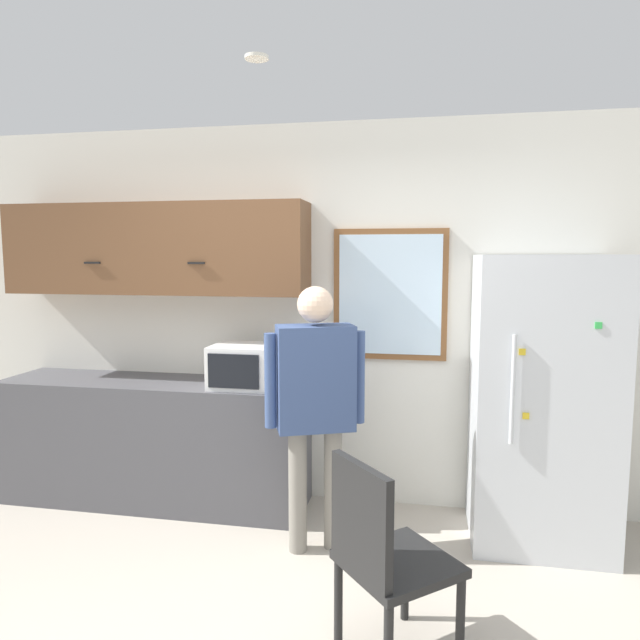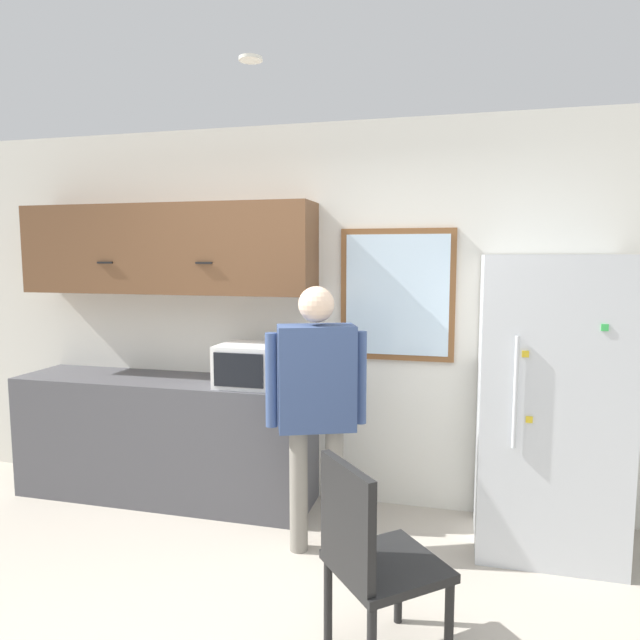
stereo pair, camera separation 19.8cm
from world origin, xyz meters
name	(u,v)px [view 2 (the right image)]	position (x,y,z in m)	size (l,w,h in m)	color
back_wall	(320,315)	(0.00, 1.90, 1.35)	(6.00, 0.06, 2.70)	silver
counter	(165,438)	(-1.10, 1.59, 0.45)	(2.20, 0.56, 0.89)	#4C4C51
upper_cabinets	(167,249)	(-1.10, 1.69, 1.83)	(2.20, 0.38, 0.64)	brown
microwave	(255,365)	(-0.37, 1.53, 1.04)	(0.49, 0.38, 0.29)	white
person	(316,392)	(0.17, 1.12, 0.98)	(0.57, 0.37, 1.60)	gray
refrigerator	(549,404)	(1.52, 1.51, 0.89)	(0.82, 0.73, 1.79)	silver
chair	(370,554)	(0.65, 0.22, 0.51)	(0.62, 0.62, 0.92)	black
window	(397,295)	(0.56, 1.86, 1.51)	(0.79, 0.05, 0.91)	brown
ceiling_light	(251,59)	(0.02, 0.50, 2.68)	(0.11, 0.11, 0.01)	white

